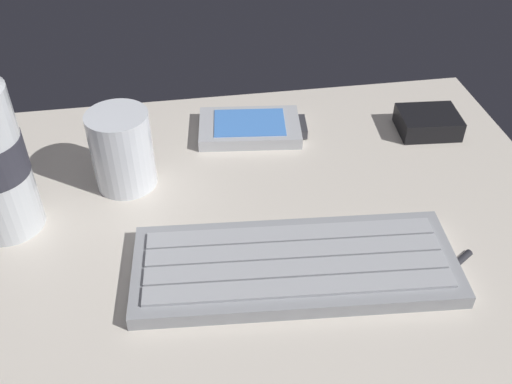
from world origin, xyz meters
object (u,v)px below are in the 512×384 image
(keyboard, at_px, (295,265))
(juice_cup, at_px, (123,153))
(handheld_device, at_px, (251,128))
(stylus_pen, at_px, (441,275))
(charger_block, at_px, (428,122))

(keyboard, xyz_separation_m, juice_cup, (-0.15, 0.16, 0.03))
(handheld_device, relative_size, stylus_pen, 1.41)
(stylus_pen, bearing_deg, charger_block, 37.88)
(handheld_device, bearing_deg, stylus_pen, -62.84)
(handheld_device, height_order, stylus_pen, handheld_device)
(keyboard, distance_m, juice_cup, 0.22)
(juice_cup, distance_m, stylus_pen, 0.34)
(juice_cup, bearing_deg, handheld_device, 26.89)
(keyboard, bearing_deg, charger_block, 44.26)
(handheld_device, height_order, charger_block, charger_block)
(keyboard, relative_size, juice_cup, 3.50)
(charger_block, relative_size, stylus_pen, 0.74)
(keyboard, xyz_separation_m, handheld_device, (-0.01, 0.23, -0.00))
(keyboard, relative_size, stylus_pen, 3.13)
(handheld_device, relative_size, charger_block, 1.91)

